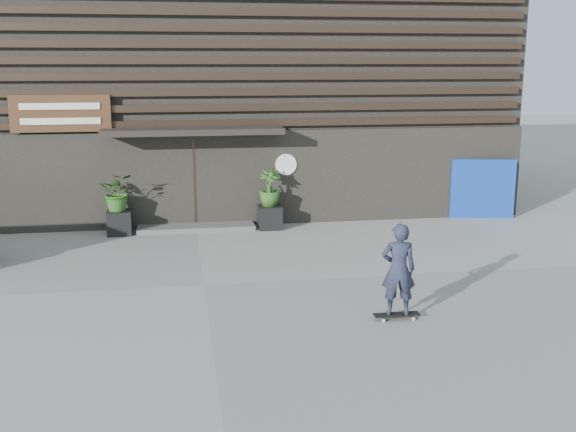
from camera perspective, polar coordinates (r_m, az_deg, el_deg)
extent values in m
plane|color=gray|center=(13.47, -7.02, -5.71)|extent=(80.00, 80.00, 0.00)
cube|color=#4F4F4D|center=(17.88, -7.65, -0.93)|extent=(3.00, 0.80, 0.12)
cube|color=black|center=(17.69, -13.81, -0.54)|extent=(0.60, 0.60, 0.60)
imported|color=#2D591E|center=(17.53, -13.95, 1.95)|extent=(0.86, 0.75, 0.96)
cube|color=black|center=(17.78, -1.52, -0.10)|extent=(0.60, 0.60, 0.60)
imported|color=#2D591E|center=(17.62, -1.54, 2.37)|extent=(0.54, 0.54, 0.96)
cube|color=#0B319A|center=(19.65, 15.86, 2.19)|extent=(1.73, 0.47, 1.64)
cube|color=black|center=(22.79, -8.39, 11.96)|extent=(18.00, 10.00, 8.00)
cube|color=black|center=(17.98, -7.79, 3.01)|extent=(18.00, 0.12, 2.50)
cube|color=#38281E|center=(17.74, -7.93, 7.61)|extent=(17.60, 0.08, 0.18)
cube|color=#38281E|center=(17.71, -7.97, 8.87)|extent=(17.60, 0.08, 0.18)
cube|color=#38281E|center=(17.69, -8.01, 10.14)|extent=(17.60, 0.08, 0.18)
cube|color=#38281E|center=(17.67, -8.05, 11.41)|extent=(17.60, 0.08, 0.18)
cube|color=#38281E|center=(17.67, -8.09, 12.68)|extent=(17.60, 0.08, 0.18)
cube|color=#38281E|center=(17.68, -8.13, 13.95)|extent=(17.60, 0.08, 0.18)
cube|color=#38281E|center=(17.69, -8.17, 15.22)|extent=(17.60, 0.08, 0.18)
cube|color=#38281E|center=(17.71, -8.21, 16.49)|extent=(17.60, 0.08, 0.18)
cube|color=black|center=(17.37, -7.88, 7.01)|extent=(4.50, 1.00, 0.15)
cube|color=black|center=(18.15, -7.80, 2.79)|extent=(2.40, 0.30, 2.30)
cube|color=#38281E|center=(17.97, -7.78, 2.69)|extent=(0.06, 0.10, 2.30)
cube|color=#472B19|center=(17.84, -18.38, 8.09)|extent=(2.40, 0.10, 0.90)
cube|color=beige|center=(17.76, -18.45, 8.65)|extent=(1.90, 0.02, 0.16)
cube|color=beige|center=(17.79, -18.37, 7.49)|extent=(1.90, 0.02, 0.16)
cylinder|color=white|center=(18.06, -0.17, 4.30)|extent=(0.56, 0.03, 0.56)
cube|color=black|center=(11.77, 9.02, -8.09)|extent=(0.78, 0.20, 0.02)
cylinder|color=#B3B3AE|center=(11.63, 7.94, -8.62)|extent=(0.06, 0.03, 0.06)
cylinder|color=#AAABA6|center=(11.81, 7.65, -8.28)|extent=(0.06, 0.03, 0.06)
cylinder|color=#ADADA8|center=(11.79, 10.38, -8.41)|extent=(0.06, 0.03, 0.06)
cylinder|color=beige|center=(11.96, 10.06, -8.08)|extent=(0.06, 0.03, 0.06)
imported|color=#1B2032|center=(11.52, 9.16, -4.40)|extent=(0.63, 0.47, 1.56)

